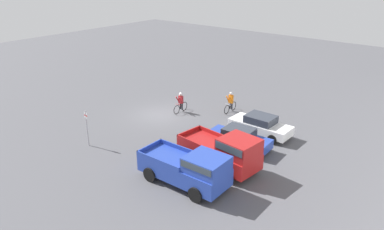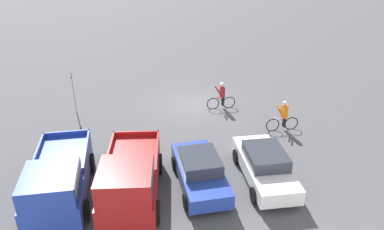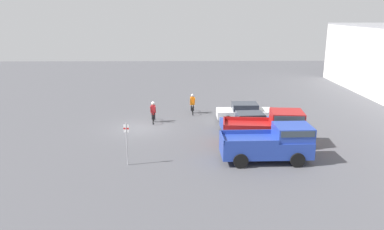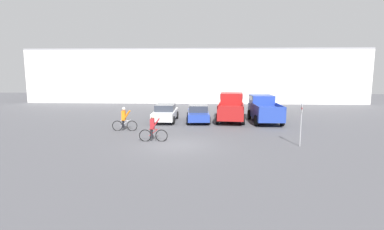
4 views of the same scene
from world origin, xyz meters
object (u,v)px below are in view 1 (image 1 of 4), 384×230
Objects in this scene: sedan_0 at (260,125)px; sedan_1 at (239,138)px; pickup_truck_1 at (190,168)px; cyclist_0 at (181,102)px; pickup_truck_0 at (225,151)px; fire_lane_sign at (87,125)px; cyclist_1 at (231,102)px.

sedan_0 is 2.80m from sedan_1.
pickup_truck_1 reaches higher than cyclist_0.
pickup_truck_0 is 9.73m from cyclist_0.
fire_lane_sign is (6.11, -8.05, 0.81)m from sedan_1.
fire_lane_sign is (3.27, -8.87, 0.32)m from pickup_truck_0.
sedan_1 is 0.83× the size of pickup_truck_1.
fire_lane_sign is at bearing -19.13° from cyclist_1.
sedan_1 is 6.63m from cyclist_1.
sedan_0 is at bearing 179.30° from sedan_1.
pickup_truck_1 is 2.89× the size of cyclist_1.
fire_lane_sign reaches higher than pickup_truck_0.
sedan_1 is 5.62m from pickup_truck_1.
pickup_truck_0 is at bearing 16.22° from sedan_1.
sedan_1 is 3.01m from pickup_truck_0.
pickup_truck_1 is at bearing 93.56° from fire_lane_sign.
sedan_0 is 12.06m from fire_lane_sign.
pickup_truck_0 is (5.65, 0.79, 0.46)m from sedan_0.
pickup_truck_0 is 2.10× the size of fire_lane_sign.
cyclist_0 is 4.13m from cyclist_1.
sedan_0 is at bearing -172.00° from pickup_truck_0.
cyclist_1 reaches higher than sedan_0.
pickup_truck_1 is (2.74, -0.43, -0.07)m from pickup_truck_0.
cyclist_1 is 11.98m from fire_lane_sign.
cyclist_1 is 0.72× the size of fire_lane_sign.
cyclist_0 is at bearing -87.81° from sedan_0.
sedan_1 is 2.47× the size of cyclist_0.
pickup_truck_0 is 9.46m from fire_lane_sign.
cyclist_1 is (-2.38, -4.16, 0.11)m from sedan_0.
pickup_truck_0 is at bearing 110.21° from fire_lane_sign.
fire_lane_sign is at bearing -86.44° from pickup_truck_1.
cyclist_0 is 0.70× the size of fire_lane_sign.
pickup_truck_0 reaches higher than sedan_0.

